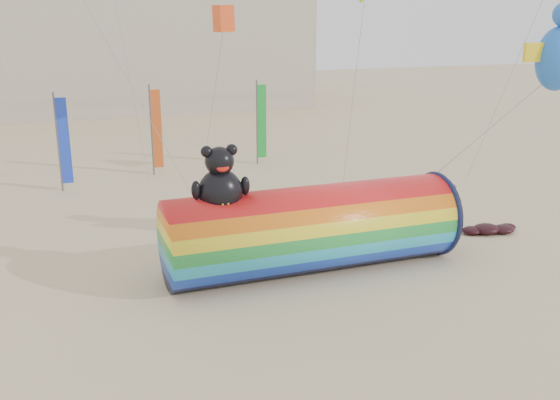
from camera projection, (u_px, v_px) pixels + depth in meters
name	position (u px, v px, depth m)	size (l,w,h in m)	color
ground	(282.00, 278.00, 22.00)	(160.00, 160.00, 0.00)	#CCB58C
windsock_assembly	(312.00, 226.00, 22.35)	(10.66, 3.25, 4.92)	red
kite_handler	(450.00, 204.00, 27.39)	(0.68, 0.44, 1.86)	#5A5C62
fabric_bundle	(490.00, 229.00, 26.54)	(2.62, 1.35, 0.41)	#360911
festival_banners	(165.00, 130.00, 35.40)	(12.26, 2.42, 5.20)	#59595E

